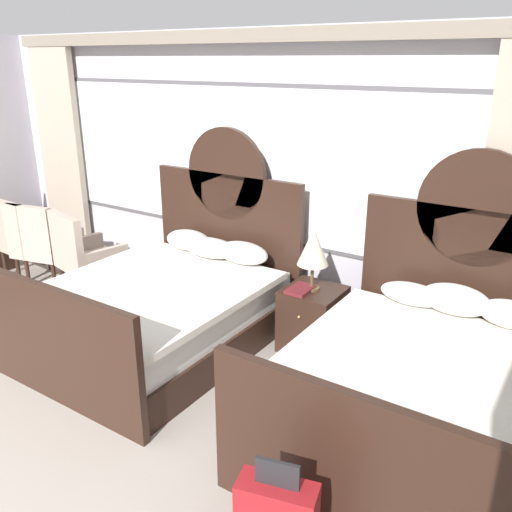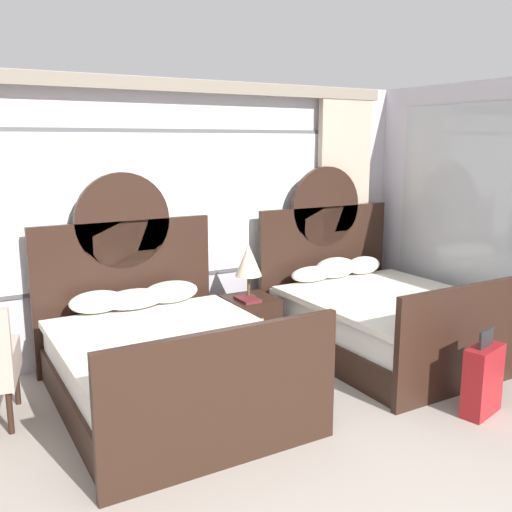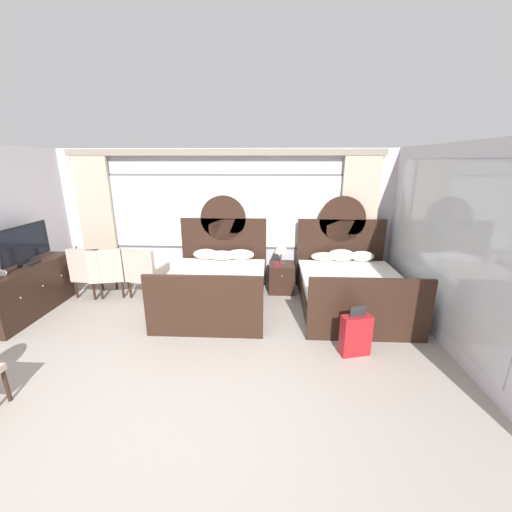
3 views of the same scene
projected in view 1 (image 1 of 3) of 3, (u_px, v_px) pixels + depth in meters
wall_back_window at (240, 168)px, 5.32m from camera, size 6.62×0.22×2.70m
bed_near_window at (163, 305)px, 4.77m from camera, size 1.70×2.14×1.83m
bed_near_mirror at (422, 389)px, 3.56m from camera, size 1.70×2.14×1.83m
nightstand_between_beds at (313, 319)px, 4.70m from camera, size 0.48×0.50×0.57m
table_lamp_on_nightstand at (313, 248)px, 4.48m from camera, size 0.27×0.27×0.55m
book_on_nightstand at (300, 290)px, 4.56m from camera, size 0.18×0.26×0.03m
armchair_by_window_left at (84, 253)px, 5.66m from camera, size 0.72×0.72×0.95m
armchair_by_window_centre at (42, 242)px, 6.03m from camera, size 0.72×0.72×0.95m
armchair_by_window_right at (25, 237)px, 6.19m from camera, size 0.64×0.64×0.95m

